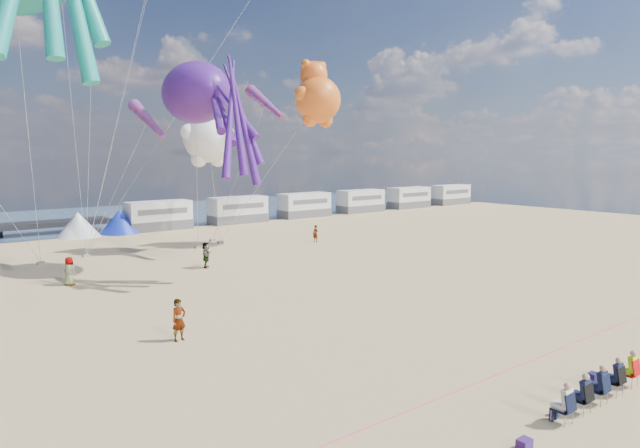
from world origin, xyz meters
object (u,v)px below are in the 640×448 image
(motorhome_3, at_px, (361,201))
(beachgoer_5, at_px, (315,234))
(motorhome_5, at_px, (451,195))
(beachgoer_4, at_px, (206,255))
(windsock_mid, at_px, (266,103))
(tent_white, at_px, (78,224))
(cooler_purple, at_px, (524,445))
(kite_octopus_purple, at_px, (196,93))
(motorhome_0, at_px, (158,216))
(motorhome_1, at_px, (238,210))
(sandbag_d, at_px, (213,240))
(kite_panda, at_px, (208,138))
(standing_person, at_px, (179,320))
(motorhome_4, at_px, (409,198))
(tent_blue, at_px, (120,221))
(sandbag_c, at_px, (220,242))
(sandbag_a, at_px, (41,263))
(motorhome_2, at_px, (304,205))
(beachgoer_0, at_px, (69,271))
(spectator_row, at_px, (598,384))
(sandbag_b, at_px, (198,247))
(cooler_navy, at_px, (593,377))
(kite_teddy_orange, at_px, (318,100))

(motorhome_3, relative_size, beachgoer_5, 4.32)
(motorhome_5, bearing_deg, beachgoer_4, -158.43)
(beachgoer_5, relative_size, windsock_mid, 0.28)
(tent_white, height_order, beachgoer_4, tent_white)
(cooler_purple, bearing_deg, kite_octopus_purple, 81.04)
(motorhome_0, distance_m, motorhome_1, 9.50)
(motorhome_0, relative_size, sandbag_d, 13.20)
(kite_panda, bearing_deg, standing_person, -105.44)
(motorhome_4, bearing_deg, tent_white, 180.00)
(motorhome_4, height_order, motorhome_5, same)
(kite_octopus_purple, bearing_deg, kite_panda, 55.65)
(tent_blue, xyz_separation_m, sandbag_c, (4.67, -11.92, -1.09))
(motorhome_0, relative_size, cooler_purple, 16.50)
(cooler_purple, height_order, windsock_mid, windsock_mid)
(kite_panda, bearing_deg, beachgoer_5, 3.34)
(motorhome_5, height_order, windsock_mid, windsock_mid)
(sandbag_a, distance_m, sandbag_d, 15.01)
(motorhome_0, xyz_separation_m, motorhome_2, (19.00, 0.00, 0.00))
(beachgoer_0, bearing_deg, kite_octopus_purple, -122.40)
(motorhome_4, distance_m, sandbag_a, 53.64)
(motorhome_3, distance_m, sandbag_c, 30.30)
(sandbag_a, bearing_deg, motorhome_2, 20.70)
(beachgoer_0, bearing_deg, beachgoer_4, -122.90)
(motorhome_0, bearing_deg, tent_blue, 180.00)
(tent_white, relative_size, windsock_mid, 0.72)
(motorhome_2, relative_size, spectator_row, 1.08)
(beachgoer_0, bearing_deg, windsock_mid, -114.44)
(sandbag_b, relative_size, sandbag_d, 1.00)
(cooler_navy, bearing_deg, sandbag_c, 82.53)
(motorhome_0, distance_m, sandbag_c, 12.02)
(motorhome_1, distance_m, kite_panda, 19.94)
(standing_person, height_order, kite_panda, kite_panda)
(sandbag_c, bearing_deg, sandbag_d, 88.30)
(motorhome_0, height_order, kite_teddy_orange, kite_teddy_orange)
(motorhome_3, relative_size, kite_teddy_orange, 0.97)
(sandbag_b, height_order, kite_octopus_purple, kite_octopus_purple)
(beachgoer_5, xyz_separation_m, kite_panda, (-9.40, 2.04, 8.40))
(motorhome_5, xyz_separation_m, kite_octopus_purple, (-53.24, -20.79, 10.48))
(windsock_mid, bearing_deg, tent_blue, 110.01)
(motorhome_1, height_order, motorhome_2, same)
(cooler_purple, height_order, beachgoer_0, beachgoer_0)
(motorhome_4, height_order, standing_person, motorhome_4)
(tent_blue, relative_size, standing_person, 2.19)
(motorhome_0, relative_size, motorhome_2, 1.00)
(motorhome_4, xyz_separation_m, sandbag_a, (-52.14, -12.52, -1.39))
(sandbag_a, height_order, sandbag_d, same)
(motorhome_1, relative_size, cooler_navy, 17.37)
(motorhome_4, bearing_deg, motorhome_1, 180.00)
(motorhome_4, height_order, beachgoer_5, motorhome_4)
(beachgoer_0, bearing_deg, kite_panda, -95.44)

